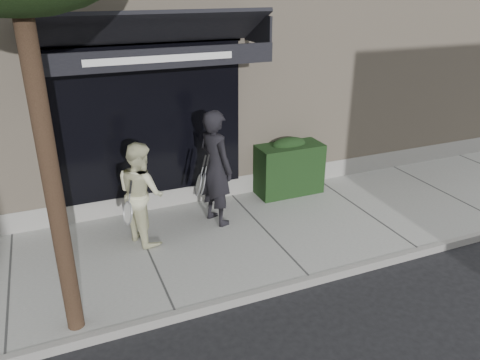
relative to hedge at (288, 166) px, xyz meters
name	(u,v)px	position (x,y,z in m)	size (l,w,h in m)	color
ground	(264,235)	(-1.10, -1.25, -0.66)	(80.00, 80.00, 0.00)	black
sidewalk	(264,232)	(-1.10, -1.25, -0.60)	(20.00, 3.00, 0.12)	gray
curb	(311,281)	(-1.10, -2.80, -0.59)	(20.00, 0.10, 0.14)	gray
building_facade	(177,40)	(-1.11, 3.71, 2.08)	(14.30, 8.04, 5.64)	tan
hedge	(288,166)	(0.00, 0.00, 0.00)	(1.30, 0.70, 1.14)	black
pedestrian_front	(216,168)	(-1.75, -0.64, 0.47)	(0.85, 0.88, 2.02)	black
pedestrian_back	(141,193)	(-3.06, -0.78, 0.30)	(0.87, 1.00, 1.67)	beige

